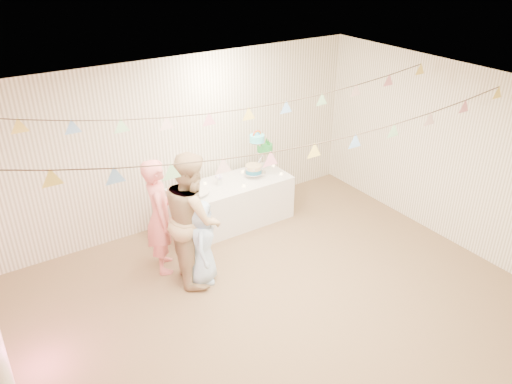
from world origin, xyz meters
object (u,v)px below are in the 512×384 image
person_adult_a (160,216)px  cake_stand (259,151)px  person_child (201,242)px  table (231,203)px  person_adult_b (192,217)px

person_adult_a → cake_stand: bearing=-55.5°
cake_stand → person_child: size_ratio=0.59×
cake_stand → person_child: 2.02m
table → cake_stand: 0.92m
person_adult_a → person_adult_b: bearing=-125.6°
person_child → cake_stand: bearing=-26.3°
person_adult_b → person_child: bearing=-154.5°
person_adult_a → person_adult_b: size_ratio=0.91×
person_adult_a → person_adult_b: 0.49m
cake_stand → person_adult_a: bearing=-163.7°
person_child → person_adult_a: bearing=59.5°
table → cake_stand: size_ratio=2.73×
table → person_child: (-1.06, -1.05, 0.23)m
person_adult_b → person_child: person_adult_b is taller
person_adult_a → person_child: 0.66m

